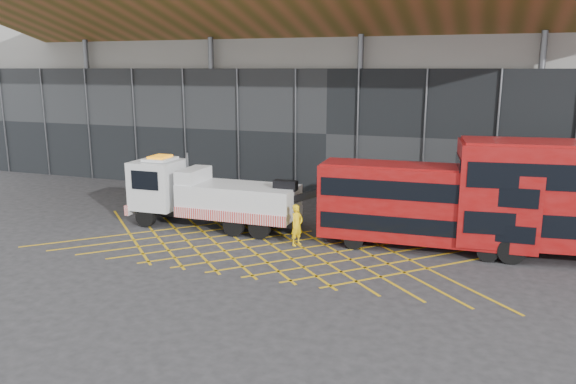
% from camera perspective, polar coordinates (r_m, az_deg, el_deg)
% --- Properties ---
extents(ground_plane, '(120.00, 120.00, 0.00)m').
position_cam_1_polar(ground_plane, '(26.49, -7.26, -5.26)').
color(ground_plane, '#29292B').
extents(road_markings, '(21.56, 7.16, 0.01)m').
position_cam_1_polar(road_markings, '(25.52, -2.43, -5.84)').
color(road_markings, gold).
rests_on(road_markings, ground_plane).
extents(construction_building, '(55.00, 23.97, 18.00)m').
position_cam_1_polar(construction_building, '(41.95, 6.66, 13.70)').
color(construction_building, '#979691').
rests_on(construction_building, ground_plane).
extents(recovery_truck, '(10.44, 2.53, 3.65)m').
position_cam_1_polar(recovery_truck, '(28.90, -8.23, -0.32)').
color(recovery_truck, black).
rests_on(recovery_truck, ground_plane).
extents(bus_towed, '(9.54, 2.64, 3.84)m').
position_cam_1_polar(bus_towed, '(25.74, 13.72, -1.12)').
color(bus_towed, maroon).
rests_on(bus_towed, ground_plane).
extents(worker, '(0.69, 0.82, 1.92)m').
position_cam_1_polar(worker, '(25.87, 0.91, -3.37)').
color(worker, yellow).
rests_on(worker, ground_plane).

